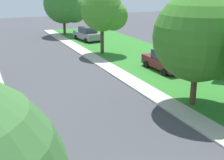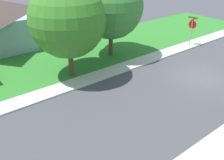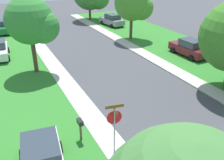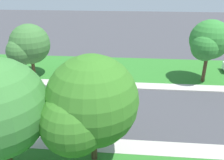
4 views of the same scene
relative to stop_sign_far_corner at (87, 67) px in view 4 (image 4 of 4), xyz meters
The scene contains 10 objects.
ground_plane 7.10m from the stop_sign_far_corner, 45.58° to the right, with size 120.00×120.00×0.00m, color #424247.
sidewalk_east 12.00m from the stop_sign_far_corner, 36.86° to the left, with size 1.40×56.00×0.10m, color #B7B2A8.
sidewalk_west 7.35m from the stop_sign_far_corner, 89.30° to the left, with size 1.40×56.00×0.10m, color #B7B2A8.
lawn_west 8.68m from the stop_sign_far_corner, 122.96° to the left, with size 8.00×56.00×0.08m, color #2D7528.
stop_sign_far_corner is the anchor object (origin of this frame).
car_silver_far_down_street 3.75m from the stop_sign_far_corner, behind, with size 2.45×4.49×1.76m.
tree_corner_large 11.39m from the stop_sign_far_corner, 11.02° to the left, with size 5.47×5.09×6.66m.
tree_across_left 12.19m from the stop_sign_far_corner, 96.72° to the left, with size 4.20×3.90×6.51m.
tree_sidewalk_mid 6.82m from the stop_sign_far_corner, 100.57° to the right, with size 4.51×4.20×5.83m.
mailbox 2.18m from the stop_sign_far_corner, 128.42° to the left, with size 0.25×0.48×1.31m.
Camera 4 is at (16.86, 9.26, 10.28)m, focal length 37.38 mm.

